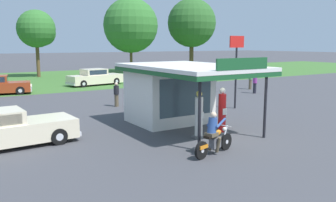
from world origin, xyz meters
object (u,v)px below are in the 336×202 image
object	(u,v)px
gas_pump_offside	(222,113)
bystander_admiring_sedan	(116,94)
parked_car_back_row_left	(95,78)
gas_pump_nearside	(199,116)
motorcycle_with_rider	(214,137)
featured_classic_sedan	(2,130)
roadside_pole_sign	(236,59)
bystander_standing_back_lot	(250,79)
bystander_strolling_foreground	(255,83)

from	to	relation	value
gas_pump_offside	bystander_admiring_sedan	size ratio (longest dim) A/B	1.33
parked_car_back_row_left	gas_pump_nearside	bearing A→B (deg)	-99.11
motorcycle_with_rider	bystander_admiring_sedan	distance (m)	11.12
gas_pump_nearside	featured_classic_sedan	bearing A→B (deg)	158.38
motorcycle_with_rider	parked_car_back_row_left	world-z (taller)	parked_car_back_row_left
gas_pump_offside	featured_classic_sedan	distance (m)	9.01
featured_classic_sedan	bystander_admiring_sedan	xyz separation A→B (m)	(7.45, 6.04, 0.12)
roadside_pole_sign	featured_classic_sedan	bearing A→B (deg)	-173.47
motorcycle_with_rider	bystander_admiring_sedan	world-z (taller)	motorcycle_with_rider
bystander_admiring_sedan	gas_pump_nearside	bearing A→B (deg)	-91.28
gas_pump_nearside	gas_pump_offside	world-z (taller)	gas_pump_offside
parked_car_back_row_left	roadside_pole_sign	xyz separation A→B (m)	(2.80, -16.58, 2.33)
bystander_standing_back_lot	featured_classic_sedan	bearing A→B (deg)	-159.67
gas_pump_nearside	featured_classic_sedan	xyz separation A→B (m)	(-7.25, 2.87, -0.24)
gas_pump_offside	parked_car_back_row_left	size ratio (longest dim) A/B	0.36
gas_pump_nearside	roadside_pole_sign	distance (m)	7.87
featured_classic_sedan	roadside_pole_sign	distance (m)	13.71
roadside_pole_sign	bystander_strolling_foreground	bearing A→B (deg)	34.84
gas_pump_nearside	parked_car_back_row_left	xyz separation A→B (m)	(3.36, 20.99, -0.20)
featured_classic_sedan	gas_pump_nearside	bearing A→B (deg)	-21.62
featured_classic_sedan	bystander_admiring_sedan	world-z (taller)	bystander_admiring_sedan
bystander_strolling_foreground	bystander_standing_back_lot	bearing A→B (deg)	52.54
roadside_pole_sign	gas_pump_nearside	bearing A→B (deg)	-144.42
gas_pump_nearside	bystander_strolling_foreground	world-z (taller)	gas_pump_nearside
bystander_strolling_foreground	bystander_admiring_sedan	xyz separation A→B (m)	(-11.97, 0.33, -0.06)
gas_pump_offside	parked_car_back_row_left	xyz separation A→B (m)	(2.09, 20.99, -0.23)
parked_car_back_row_left	bystander_standing_back_lot	distance (m)	14.65
motorcycle_with_rider	parked_car_back_row_left	size ratio (longest dim) A/B	0.37
featured_classic_sedan	bystander_strolling_foreground	distance (m)	20.24
parked_car_back_row_left	gas_pump_offside	bearing A→B (deg)	-95.68
motorcycle_with_rider	bystander_admiring_sedan	xyz separation A→B (m)	(1.16, 11.06, 0.15)
featured_classic_sedan	roadside_pole_sign	xyz separation A→B (m)	(13.41, 1.53, 2.37)
bystander_strolling_foreground	bystander_standing_back_lot	size ratio (longest dim) A/B	0.97
featured_classic_sedan	bystander_strolling_foreground	size ratio (longest dim) A/B	3.39
bystander_admiring_sedan	parked_car_back_row_left	bearing A→B (deg)	75.31
featured_classic_sedan	parked_car_back_row_left	xyz separation A→B (m)	(10.62, 18.12, 0.04)
gas_pump_nearside	motorcycle_with_rider	bearing A→B (deg)	-114.06
bystander_strolling_foreground	bystander_admiring_sedan	distance (m)	11.97
gas_pump_offside	bystander_strolling_foreground	bearing A→B (deg)	38.27
bystander_admiring_sedan	bystander_standing_back_lot	xyz separation A→B (m)	(13.55, 1.74, 0.09)
gas_pump_nearside	bystander_standing_back_lot	world-z (taller)	gas_pump_nearside
motorcycle_with_rider	featured_classic_sedan	bearing A→B (deg)	141.43
featured_classic_sedan	parked_car_back_row_left	size ratio (longest dim) A/B	0.98
bystander_strolling_foreground	bystander_standing_back_lot	xyz separation A→B (m)	(1.58, 2.07, 0.03)
bystander_admiring_sedan	featured_classic_sedan	bearing A→B (deg)	-140.97
parked_car_back_row_left	bystander_standing_back_lot	xyz separation A→B (m)	(10.39, -10.34, 0.18)
gas_pump_nearside	featured_classic_sedan	distance (m)	7.81
gas_pump_nearside	bystander_standing_back_lot	distance (m)	17.40
gas_pump_offside	parked_car_back_row_left	bearing A→B (deg)	84.32
gas_pump_nearside	bystander_standing_back_lot	bearing A→B (deg)	37.77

